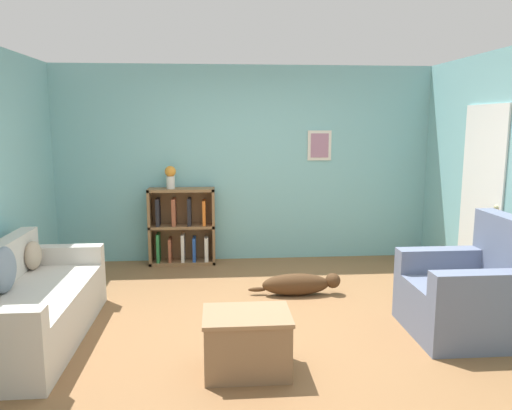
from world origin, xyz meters
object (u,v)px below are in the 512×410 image
Objects in this scene: coffee_table at (247,340)px; vase at (170,176)px; couch at (26,307)px; bookshelf at (182,228)px; dog at (299,284)px; recliner_chair at (471,294)px.

vase is (-0.81, 2.98, 0.93)m from coffee_table.
couch reaches higher than coffee_table.
bookshelf reaches higher than dog.
recliner_chair is at bearing -2.14° from couch.
recliner_chair reaches higher than coffee_table.
vase reaches higher than dog.
bookshelf is 0.70m from vase.
vase is (-1.48, 1.35, 1.05)m from dog.
dog is at bearing 140.80° from recliner_chair.
dog is at bearing -45.57° from bookshelf.
bookshelf is 3.08m from coffee_table.
coffee_table is 1.77m from dog.
vase is at bearing 65.68° from couch.
coffee_table is 2.22× the size of vase.
bookshelf is (1.18, 2.33, 0.17)m from couch.
vase is (-0.13, -0.02, 0.69)m from bookshelf.
bookshelf is at bearing 102.63° from coffee_table.
recliner_chair is 1.60× the size of coffee_table.
bookshelf reaches higher than coffee_table.
couch reaches higher than dog.
bookshelf is 3.41× the size of vase.
couch is at bearing -159.21° from dog.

